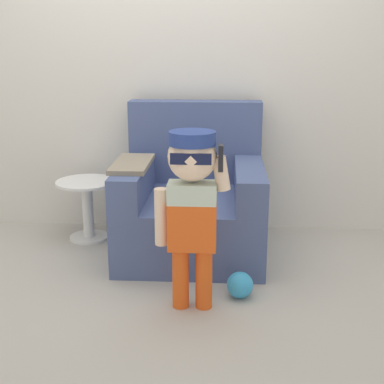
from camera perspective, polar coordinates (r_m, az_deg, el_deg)
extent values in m
plane|color=#ADA89E|center=(3.60, -3.05, -6.73)|extent=(10.00, 10.00, 0.00)
cube|color=silver|center=(3.95, -2.26, 14.64)|extent=(10.00, 0.05, 2.60)
cube|color=#475684|center=(3.58, -0.02, -3.46)|extent=(0.93, 0.96, 0.40)
cube|color=#475684|center=(3.83, 0.35, 5.38)|extent=(0.93, 0.18, 0.58)
cube|color=#475684|center=(3.45, -6.33, 1.01)|extent=(0.18, 0.78, 0.22)
cube|color=#475684|center=(3.40, 6.19, 0.81)|extent=(0.18, 0.78, 0.22)
cube|color=gray|center=(3.42, -6.39, 3.00)|extent=(0.22, 0.53, 0.03)
cylinder|color=#E05119|center=(2.88, -1.23, -9.09)|extent=(0.09, 0.09, 0.34)
cylinder|color=#E05119|center=(2.87, 1.28, -9.15)|extent=(0.09, 0.09, 0.34)
cube|color=#E05119|center=(2.76, 0.02, -3.61)|extent=(0.25, 0.14, 0.25)
cube|color=#B7C6B2|center=(2.71, 0.03, -0.07)|extent=(0.25, 0.14, 0.11)
sphere|color=beige|center=(2.66, 0.03, 3.79)|extent=(0.25, 0.25, 0.25)
cylinder|color=navy|center=(2.65, 0.03, 5.76)|extent=(0.24, 0.24, 0.07)
cube|color=navy|center=(2.76, 0.17, 5.66)|extent=(0.14, 0.11, 0.01)
cube|color=#0F1433|center=(2.55, -0.14, 3.53)|extent=(0.20, 0.01, 0.05)
cylinder|color=beige|center=(2.76, -3.29, -2.66)|extent=(0.07, 0.07, 0.30)
cylinder|color=beige|center=(2.68, 3.13, 1.98)|extent=(0.10, 0.07, 0.18)
cube|color=black|center=(2.64, 3.09, 3.66)|extent=(0.02, 0.07, 0.13)
cylinder|color=white|center=(3.96, -10.89, -4.74)|extent=(0.28, 0.28, 0.02)
cylinder|color=white|center=(3.89, -11.04, -2.02)|extent=(0.08, 0.08, 0.41)
cylinder|color=white|center=(3.83, -11.21, 1.04)|extent=(0.43, 0.43, 0.02)
sphere|color=#3399D1|center=(3.02, 5.13, -9.85)|extent=(0.15, 0.15, 0.15)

